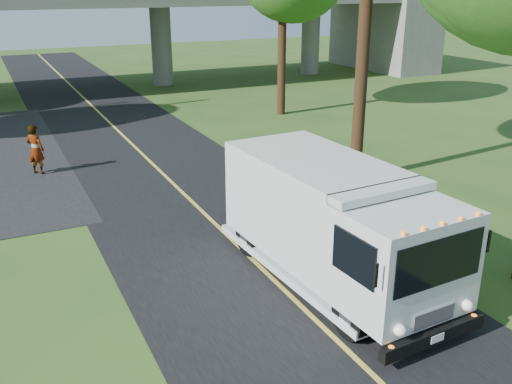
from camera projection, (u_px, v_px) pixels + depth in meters
ground at (360, 364)px, 10.90m from camera, size 120.00×120.00×0.00m
road at (186, 197)px, 19.34m from camera, size 7.00×90.00×0.02m
lane_line at (186, 196)px, 19.33m from camera, size 0.12×90.00×0.01m
overpass at (69, 20)px, 36.33m from camera, size 54.00×10.00×7.30m
step_van at (333, 221)px, 13.41m from camera, size 2.94×7.08×2.92m
pedestrian at (36, 150)px, 21.33m from camera, size 0.82×0.81×1.91m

